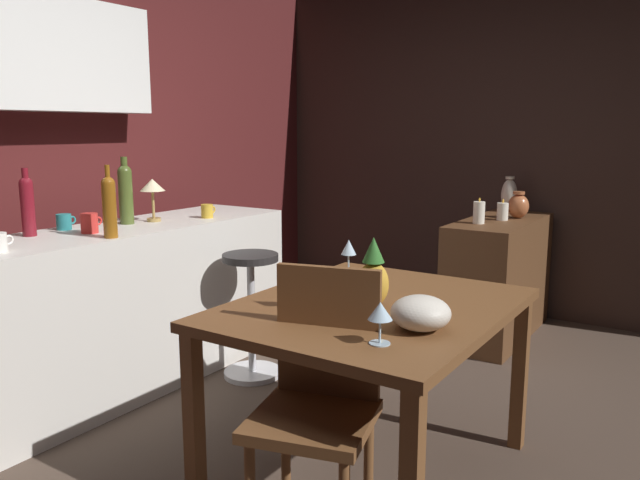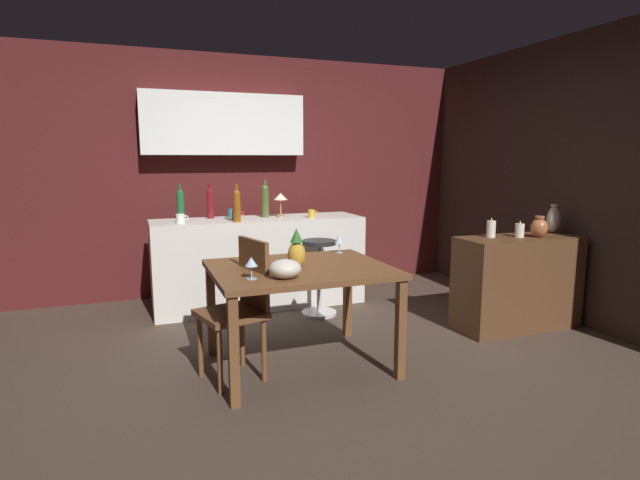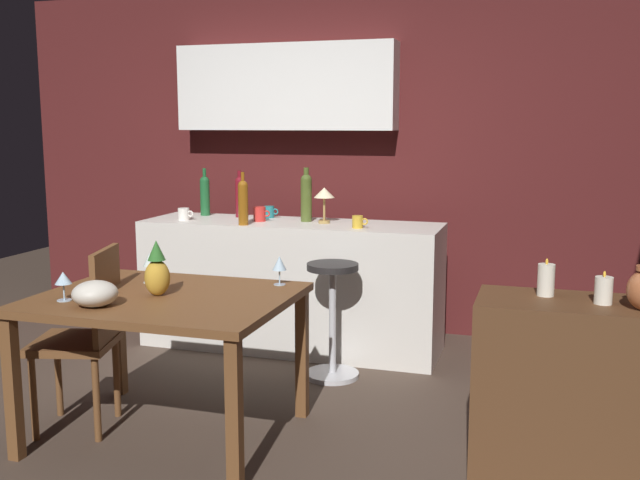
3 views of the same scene
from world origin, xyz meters
name	(u,v)px [view 2 (image 2 of 3)]	position (x,y,z in m)	size (l,w,h in m)	color
ground_plane	(312,352)	(0.00, 0.00, 0.00)	(9.00, 9.00, 0.00)	#47382D
wall_kitchen_back	(244,166)	(-0.06, 2.08, 1.41)	(5.20, 0.33, 2.60)	#4C1919
wall_side_right	(548,179)	(2.55, 0.30, 1.30)	(0.10, 4.40, 2.60)	#33231E
dining_table	(300,278)	(-0.17, -0.22, 0.66)	(1.23, 1.00, 0.74)	brown
kitchen_counter	(259,262)	(-0.07, 1.39, 0.45)	(2.10, 0.60, 0.90)	silver
sideboard_cabinet	(517,283)	(1.90, -0.09, 0.41)	(1.10, 0.44, 0.82)	#56351E
chair_near_window	(240,304)	(-0.61, -0.25, 0.52)	(0.49, 0.49, 0.95)	brown
bar_stool	(319,275)	(0.38, 0.87, 0.39)	(0.34, 0.34, 0.73)	#262323
wine_glass_left	(262,247)	(-0.38, 0.01, 0.86)	(0.07, 0.07, 0.16)	silver
wine_glass_right	(251,263)	(-0.57, -0.46, 0.85)	(0.08, 0.08, 0.14)	silver
wine_glass_center	(339,239)	(0.30, 0.17, 0.85)	(0.08, 0.08, 0.15)	silver
pineapple_centerpiece	(297,251)	(-0.19, -0.23, 0.86)	(0.13, 0.13, 0.28)	gold
fruit_bowl	(285,269)	(-0.36, -0.51, 0.80)	(0.21, 0.21, 0.12)	beige
wine_bottle_ruby	(210,202)	(-0.52, 1.55, 1.06)	(0.07, 0.07, 0.34)	maroon
wine_bottle_amber	(237,205)	(-0.33, 1.16, 1.07)	(0.07, 0.07, 0.36)	#8C5114
wine_bottle_olive	(265,199)	(0.02, 1.47, 1.08)	(0.08, 0.08, 0.38)	#475623
wine_bottle_green	(180,203)	(-0.81, 1.56, 1.06)	(0.07, 0.07, 0.35)	#1E592D
cup_mustard	(312,214)	(0.45, 1.25, 0.94)	(0.11, 0.07, 0.08)	gold
cup_teal	(232,213)	(-0.31, 1.58, 0.94)	(0.11, 0.08, 0.08)	teal
cup_white	(181,219)	(-0.84, 1.28, 0.94)	(0.12, 0.08, 0.08)	white
cup_red	(236,214)	(-0.30, 1.37, 0.95)	(0.12, 0.09, 0.10)	red
counter_lamp	(281,198)	(0.17, 1.41, 1.09)	(0.14, 0.14, 0.25)	#A58447
pillar_candle_tall	(491,229)	(1.64, -0.02, 0.89)	(0.07, 0.07, 0.17)	white
pillar_candle_short	(520,230)	(1.88, -0.10, 0.88)	(0.08, 0.08, 0.14)	white
vase_ceramic_ivory	(554,219)	(2.35, 0.00, 0.94)	(0.12, 0.12, 0.26)	beige
vase_copper	(539,227)	(2.03, -0.16, 0.91)	(0.14, 0.14, 0.19)	#B26038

